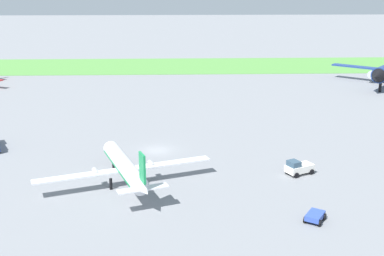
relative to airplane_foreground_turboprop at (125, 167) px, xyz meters
name	(u,v)px	position (x,y,z in m)	size (l,w,h in m)	color
ground_plane	(157,150)	(3.41, 12.84, -2.39)	(600.00, 600.00, 0.00)	gray
grass_taxiway_strip	(165,66)	(3.41, 88.01, -2.35)	(360.00, 28.00, 0.08)	#549342
airplane_foreground_turboprop	(125,167)	(0.00, 0.00, 0.00)	(20.96, 18.14, 6.54)	white
baggage_cart_near_gate	(315,216)	(20.43, -10.26, -1.82)	(2.76, 2.95, 0.90)	#334FB2
pushback_tug_by_runway	(299,167)	(21.89, 2.75, -1.48)	(4.02, 3.28, 1.95)	white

